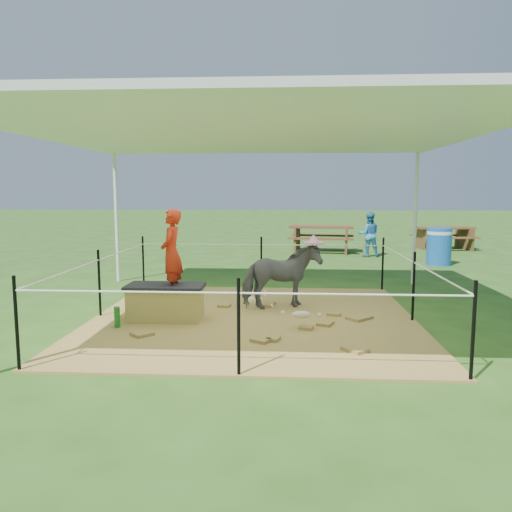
# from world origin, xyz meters

# --- Properties ---
(ground) EXTENTS (90.00, 90.00, 0.00)m
(ground) POSITION_xyz_m (0.00, 0.00, 0.00)
(ground) COLOR #2D5919
(ground) RESTS_ON ground
(hay_patch) EXTENTS (4.60, 4.60, 0.03)m
(hay_patch) POSITION_xyz_m (0.00, 0.00, 0.01)
(hay_patch) COLOR brown
(hay_patch) RESTS_ON ground
(canopy_tent) EXTENTS (6.30, 6.30, 2.90)m
(canopy_tent) POSITION_xyz_m (0.00, 0.00, 2.69)
(canopy_tent) COLOR silver
(canopy_tent) RESTS_ON ground
(rope_fence) EXTENTS (4.54, 4.54, 1.00)m
(rope_fence) POSITION_xyz_m (0.00, -0.00, 0.64)
(rope_fence) COLOR black
(rope_fence) RESTS_ON ground
(straw_bale) EXTENTS (1.01, 0.51, 0.45)m
(straw_bale) POSITION_xyz_m (-1.23, -0.18, 0.25)
(straw_bale) COLOR #AF8D3F
(straw_bale) RESTS_ON hay_patch
(dark_cloth) EXTENTS (1.08, 0.56, 0.06)m
(dark_cloth) POSITION_xyz_m (-1.23, -0.18, 0.51)
(dark_cloth) COLOR black
(dark_cloth) RESTS_ON straw_bale
(woman) EXTENTS (0.29, 0.44, 1.21)m
(woman) POSITION_xyz_m (-1.13, -0.18, 1.09)
(woman) COLOR red
(woman) RESTS_ON straw_bale
(green_bottle) EXTENTS (0.08, 0.08, 0.28)m
(green_bottle) POSITION_xyz_m (-1.78, -0.63, 0.17)
(green_bottle) COLOR #19721E
(green_bottle) RESTS_ON hay_patch
(pony) EXTENTS (1.31, 0.95, 1.01)m
(pony) POSITION_xyz_m (0.39, 0.62, 0.53)
(pony) COLOR #48474C
(pony) RESTS_ON hay_patch
(pink_hat) EXTENTS (0.31, 0.31, 0.15)m
(pink_hat) POSITION_xyz_m (0.39, 0.62, 1.11)
(pink_hat) COLOR pink
(pink_hat) RESTS_ON pony
(foal) EXTENTS (0.82, 0.51, 0.44)m
(foal) POSITION_xyz_m (0.67, -0.55, 0.25)
(foal) COLOR beige
(foal) RESTS_ON hay_patch
(trash_barrel) EXTENTS (0.72, 0.72, 0.93)m
(trash_barrel) POSITION_xyz_m (4.32, 5.75, 0.47)
(trash_barrel) COLOR #185BB4
(trash_barrel) RESTS_ON ground
(picnic_table_near) EXTENTS (2.10, 1.63, 0.81)m
(picnic_table_near) POSITION_xyz_m (1.55, 8.36, 0.40)
(picnic_table_near) COLOR #58321E
(picnic_table_near) RESTS_ON ground
(picnic_table_far) EXTENTS (1.90, 1.48, 0.73)m
(picnic_table_far) POSITION_xyz_m (5.52, 9.26, 0.37)
(picnic_table_far) COLOR brown
(picnic_table_far) RESTS_ON ground
(distant_person) EXTENTS (0.63, 0.49, 1.27)m
(distant_person) POSITION_xyz_m (2.82, 7.31, 0.64)
(distant_person) COLOR teal
(distant_person) RESTS_ON ground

